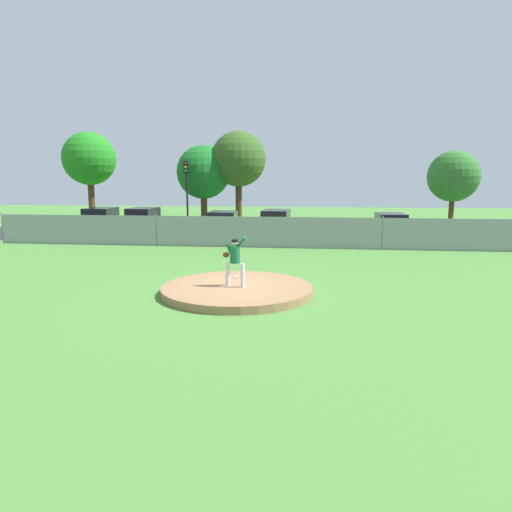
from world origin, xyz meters
The scene contains 17 objects.
ground_plane centered at (0.00, 6.00, 0.00)m, with size 80.00×80.00×0.00m, color #4C8438.
asphalt_strip centered at (0.00, 14.50, 0.00)m, with size 44.00×7.00×0.01m, color #2B2B2D.
pitchers_mound centered at (0.00, 0.00, 0.12)m, with size 4.89×4.89×0.25m, color #99704C.
pitcher_youth centered at (-0.07, -0.04, 1.19)m, with size 0.80×0.34×1.63m.
baseball centered at (-0.24, 1.22, 0.28)m, with size 0.07×0.07×0.07m, color white.
chainlink_fence centered at (0.00, 10.00, 0.83)m, with size 30.49×0.07×1.76m.
parked_car_champagne centered at (0.18, 14.78, 0.82)m, with size 2.04×4.60×1.71m.
parked_car_charcoal centered at (-11.44, 14.62, 0.84)m, with size 2.10×4.53×1.77m.
parked_car_silver centered at (-3.18, 14.36, 0.77)m, with size 2.02×4.19×1.61m.
parked_car_navy centered at (7.18, 14.01, 0.76)m, with size 1.86×4.17×1.60m.
parked_car_red centered at (-8.67, 14.98, 0.83)m, with size 1.84×4.40×1.76m.
traffic_cone_orange centered at (2.13, 17.45, 0.26)m, with size 0.40×0.40×0.55m.
traffic_light_near centered at (-6.72, 18.86, 3.37)m, with size 0.28×0.46×4.93m.
tree_broad_right centered at (-15.38, 21.39, 5.21)m, with size 4.22×4.22×7.36m.
tree_slender_far centered at (-5.98, 21.21, 4.14)m, with size 4.16×4.16×6.24m.
tree_leaning_west centered at (-3.22, 21.34, 5.12)m, with size 4.25×4.25×7.28m.
tree_bushy_near centered at (12.87, 21.49, 3.83)m, with size 3.77×3.77×5.73m.
Camera 1 is at (2.25, -14.15, 3.67)m, focal length 31.93 mm.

